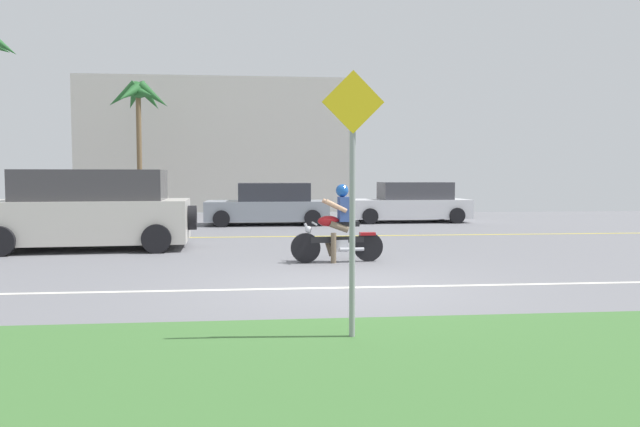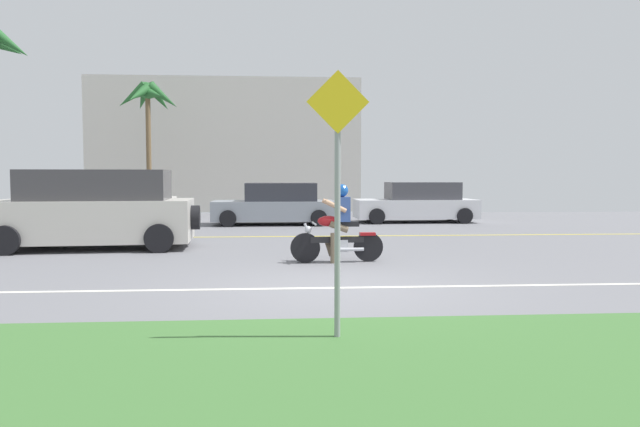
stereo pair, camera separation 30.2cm
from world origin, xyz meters
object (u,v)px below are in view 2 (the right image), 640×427
(parked_car_2, at_px, (417,203))
(street_sign, at_px, (338,179))
(motorcyclist, at_px, (338,229))
(parked_car_0, at_px, (109,201))
(parked_car_1, at_px, (276,205))
(suv_nearby, at_px, (96,210))
(palm_tree_1, at_px, (148,101))

(parked_car_2, xyz_separation_m, street_sign, (-4.49, -15.42, 0.96))
(motorcyclist, height_order, street_sign, street_sign)
(parked_car_0, bearing_deg, street_sign, -67.32)
(parked_car_0, bearing_deg, parked_car_2, -4.60)
(parked_car_0, bearing_deg, parked_car_1, -14.70)
(suv_nearby, relative_size, palm_tree_1, 0.83)
(parked_car_1, height_order, palm_tree_1, palm_tree_1)
(suv_nearby, distance_m, parked_car_0, 8.44)
(suv_nearby, xyz_separation_m, parked_car_2, (9.32, 7.29, -0.20))
(suv_nearby, distance_m, parked_car_1, 7.79)
(motorcyclist, xyz_separation_m, parked_car_1, (-1.25, 9.15, 0.04))
(motorcyclist, relative_size, palm_tree_1, 0.32)
(palm_tree_1, bearing_deg, parked_car_1, -41.13)
(parked_car_0, height_order, street_sign, street_sign)
(street_sign, bearing_deg, parked_car_2, 73.76)
(motorcyclist, xyz_separation_m, parked_car_0, (-7.39, 10.76, 0.11))
(palm_tree_1, bearing_deg, parked_car_0, -105.78)
(motorcyclist, relative_size, parked_car_2, 0.42)
(palm_tree_1, bearing_deg, motorcyclist, -64.59)
(motorcyclist, distance_m, parked_car_0, 13.06)
(parked_car_0, distance_m, palm_tree_1, 5.11)
(suv_nearby, relative_size, parked_car_0, 1.05)
(parked_car_0, relative_size, parked_car_1, 1.06)
(motorcyclist, relative_size, parked_car_1, 0.43)
(suv_nearby, xyz_separation_m, palm_tree_1, (-1.14, 11.21, 3.90))
(parked_car_1, distance_m, palm_tree_1, 8.14)
(motorcyclist, height_order, parked_car_1, motorcyclist)
(parked_car_2, bearing_deg, parked_car_0, 175.40)
(suv_nearby, height_order, palm_tree_1, palm_tree_1)
(parked_car_0, distance_m, parked_car_2, 11.35)
(parked_car_1, bearing_deg, street_sign, -87.35)
(parked_car_2, distance_m, street_sign, 16.09)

